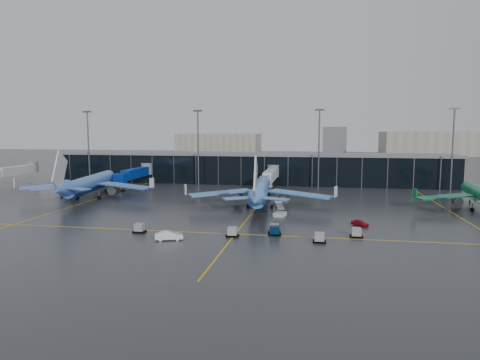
% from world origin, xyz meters
% --- Properties ---
extents(ground, '(600.00, 600.00, 0.00)m').
position_xyz_m(ground, '(0.00, 0.00, 0.00)').
color(ground, '#282B2D').
rests_on(ground, ground).
extents(terminal_pier, '(142.00, 17.00, 10.70)m').
position_xyz_m(terminal_pier, '(0.00, 62.00, 5.42)').
color(terminal_pier, black).
rests_on(terminal_pier, ground).
extents(jet_bridges, '(94.00, 27.50, 7.20)m').
position_xyz_m(jet_bridges, '(-35.00, 42.99, 4.55)').
color(jet_bridges, '#595B60').
rests_on(jet_bridges, ground).
extents(flood_masts, '(203.00, 0.50, 25.50)m').
position_xyz_m(flood_masts, '(5.00, 50.00, 13.81)').
color(flood_masts, '#595B60').
rests_on(flood_masts, ground).
extents(distant_hangars, '(260.00, 71.00, 22.00)m').
position_xyz_m(distant_hangars, '(49.94, 270.08, 8.79)').
color(distant_hangars, '#B2AD99').
rests_on(distant_hangars, ground).
extents(taxi_lines, '(220.00, 120.00, 0.02)m').
position_xyz_m(taxi_lines, '(10.00, 10.61, 0.01)').
color(taxi_lines, gold).
rests_on(taxi_lines, ground).
extents(airliner_arkefly, '(44.80, 49.11, 13.30)m').
position_xyz_m(airliner_arkefly, '(-37.19, 18.88, 6.65)').
color(airliner_arkefly, '#3B6CC4').
rests_on(airliner_arkefly, ground).
extents(airliner_klm_near, '(39.65, 44.34, 12.82)m').
position_xyz_m(airliner_klm_near, '(10.88, 13.50, 6.41)').
color(airliner_klm_near, '#448AE1').
rests_on(airliner_klm_near, ground).
extents(baggage_carts, '(41.04, 6.89, 1.70)m').
position_xyz_m(baggage_carts, '(15.44, -15.69, 0.76)').
color(baggage_carts, black).
rests_on(baggage_carts, ground).
extents(mobile_airstair, '(2.82, 3.59, 3.45)m').
position_xyz_m(mobile_airstair, '(16.59, 2.84, 0.77)').
color(mobile_airstair, silver).
rests_on(mobile_airstair, ground).
extents(service_van_red, '(3.58, 3.56, 1.23)m').
position_xyz_m(service_van_red, '(32.86, -4.21, 0.61)').
color(service_van_red, '#A50C18').
rests_on(service_van_red, ground).
extents(service_van_white, '(5.04, 3.16, 1.57)m').
position_xyz_m(service_van_white, '(-0.40, -21.10, 0.78)').
color(service_van_white, white).
rests_on(service_van_white, ground).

